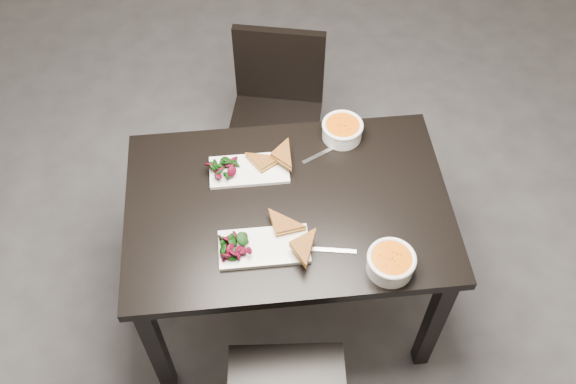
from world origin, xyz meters
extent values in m
plane|color=#47474C|center=(0.00, 0.00, 0.00)|extent=(5.00, 5.00, 0.00)
cube|color=black|center=(0.13, -0.19, 0.73)|extent=(1.20, 0.80, 0.04)
cube|color=black|center=(-0.41, -0.53, 0.35)|extent=(0.06, 0.06, 0.71)
cube|color=black|center=(0.67, -0.53, 0.35)|extent=(0.06, 0.06, 0.71)
cube|color=black|center=(-0.41, 0.15, 0.35)|extent=(0.06, 0.06, 0.71)
cube|color=black|center=(0.67, 0.15, 0.35)|extent=(0.06, 0.06, 0.71)
cube|color=black|center=(-0.11, -0.62, 0.21)|extent=(0.04, 0.04, 0.41)
cube|color=black|center=(0.25, -0.65, 0.21)|extent=(0.04, 0.04, 0.41)
cube|color=black|center=(0.13, 0.50, 0.43)|extent=(0.50, 0.50, 0.04)
cube|color=black|center=(-0.08, 0.36, 0.21)|extent=(0.05, 0.05, 0.41)
cube|color=black|center=(0.27, 0.28, 0.21)|extent=(0.05, 0.05, 0.41)
cube|color=black|center=(0.00, 0.72, 0.21)|extent=(0.05, 0.05, 0.41)
cube|color=black|center=(0.35, 0.63, 0.21)|extent=(0.05, 0.05, 0.41)
cube|color=black|center=(0.17, 0.68, 0.65)|extent=(0.42, 0.13, 0.40)
cube|color=white|center=(0.02, -0.37, 0.76)|extent=(0.32, 0.16, 0.02)
cylinder|color=white|center=(0.44, -0.50, 0.78)|extent=(0.16, 0.16, 0.06)
cylinder|color=orange|center=(0.44, -0.50, 0.81)|extent=(0.14, 0.14, 0.02)
torus|color=white|center=(0.44, -0.50, 0.82)|extent=(0.17, 0.17, 0.02)
cube|color=silver|center=(0.25, -0.40, 0.75)|extent=(0.18, 0.05, 0.00)
cube|color=white|center=(-0.01, -0.02, 0.76)|extent=(0.30, 0.15, 0.02)
cylinder|color=white|center=(0.37, 0.12, 0.78)|extent=(0.16, 0.16, 0.06)
cylinder|color=orange|center=(0.37, 0.12, 0.81)|extent=(0.14, 0.14, 0.02)
torus|color=white|center=(0.37, 0.12, 0.82)|extent=(0.16, 0.16, 0.02)
cube|color=silver|center=(0.28, 0.04, 0.75)|extent=(0.17, 0.10, 0.00)
camera|label=1|loc=(-0.01, -1.56, 2.63)|focal=39.46mm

